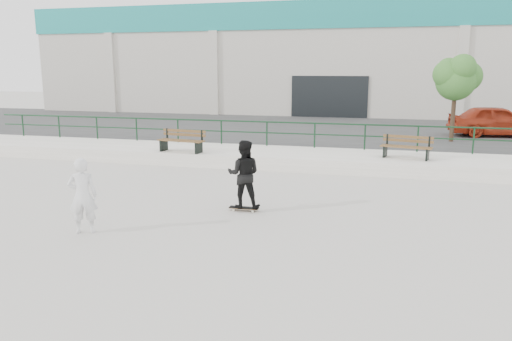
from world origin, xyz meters
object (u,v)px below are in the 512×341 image
(red_car, at_px, (497,121))
(seated_skater, at_px, (83,196))
(skateboard, at_px, (244,208))
(standing_skater, at_px, (244,174))
(tree, at_px, (457,76))
(bench_right, at_px, (407,147))
(bench_left, at_px, (182,141))

(red_car, distance_m, seated_skater, 19.97)
(skateboard, bearing_deg, seated_skater, -139.93)
(skateboard, relative_size, standing_skater, 0.44)
(seated_skater, bearing_deg, tree, -146.77)
(red_car, bearing_deg, tree, 128.27)
(bench_right, xyz_separation_m, tree, (2.07, 4.94, 2.43))
(seated_skater, bearing_deg, bench_left, -105.15)
(bench_left, xyz_separation_m, standing_skater, (4.14, -5.59, 0.06))
(tree, relative_size, skateboard, 4.82)
(red_car, xyz_separation_m, seated_skater, (-11.50, -16.32, -0.37))
(tree, xyz_separation_m, seated_skater, (-9.29, -13.94, -2.46))
(bench_left, relative_size, standing_skater, 1.08)
(red_car, bearing_deg, skateboard, 139.16)
(tree, distance_m, seated_skater, 16.93)
(seated_skater, bearing_deg, skateboard, -161.57)
(bench_left, bearing_deg, red_car, 40.12)
(bench_right, xyz_separation_m, standing_skater, (-4.23, -6.35, 0.08))
(bench_right, relative_size, seated_skater, 1.06)
(bench_left, height_order, seated_skater, seated_skater)
(bench_right, bearing_deg, skateboard, -111.66)
(bench_left, relative_size, tree, 0.51)
(tree, distance_m, skateboard, 13.33)
(bench_left, distance_m, bench_right, 8.40)
(skateboard, bearing_deg, bench_right, 54.91)
(red_car, height_order, seated_skater, red_car)
(tree, height_order, seated_skater, tree)
(standing_skater, distance_m, seated_skater, 4.00)
(tree, bearing_deg, bench_left, -151.39)
(skateboard, relative_size, seated_skater, 0.45)
(bench_left, distance_m, tree, 12.13)
(bench_left, distance_m, standing_skater, 6.96)
(bench_left, bearing_deg, bench_right, 12.70)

